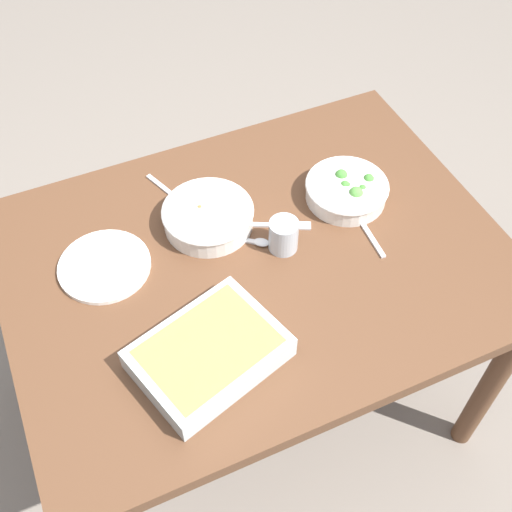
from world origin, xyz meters
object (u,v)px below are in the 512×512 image
at_px(drink_cup, 284,237).
at_px(spoon_by_broccoli, 363,224).
at_px(stew_bowl, 208,216).
at_px(fork_on_table, 281,225).
at_px(spoon_by_stew, 175,197).
at_px(side_plate, 105,266).
at_px(spoon_spare, 245,240).
at_px(baking_dish, 209,352).
at_px(broccoli_bowl, 347,190).

xyz_separation_m(drink_cup, spoon_by_broccoli, (-0.21, 0.01, -0.03)).
bearing_deg(stew_bowl, fork_on_table, 154.24).
distance_m(spoon_by_stew, fork_on_table, 0.29).
height_order(spoon_by_stew, spoon_by_broccoli, same).
distance_m(side_plate, fork_on_table, 0.44).
height_order(spoon_by_broccoli, spoon_spare, same).
xyz_separation_m(side_plate, spoon_spare, (-0.34, 0.06, -0.00)).
bearing_deg(fork_on_table, drink_cup, 69.03).
bearing_deg(fork_on_table, stew_bowl, -25.76).
distance_m(drink_cup, spoon_by_broccoli, 0.22).
bearing_deg(side_plate, spoon_spare, 169.88).
relative_size(baking_dish, spoon_spare, 2.31).
bearing_deg(spoon_spare, spoon_by_broccoli, 165.99).
xyz_separation_m(broccoli_bowl, drink_cup, (0.22, 0.09, 0.01)).
bearing_deg(spoon_by_stew, spoon_spare, 117.12).
distance_m(spoon_spare, fork_on_table, 0.10).
bearing_deg(spoon_spare, broccoli_bowl, -174.41).
bearing_deg(baking_dish, broccoli_bowl, -148.59).
xyz_separation_m(spoon_spare, fork_on_table, (-0.10, -0.01, -0.00)).
bearing_deg(stew_bowl, drink_cup, 133.77).
height_order(drink_cup, spoon_by_broccoli, drink_cup).
distance_m(stew_bowl, drink_cup, 0.20).
distance_m(broccoli_bowl, spoon_spare, 0.30).
bearing_deg(drink_cup, side_plate, -15.87).
xyz_separation_m(stew_bowl, side_plate, (0.28, 0.03, -0.03)).
relative_size(drink_cup, spoon_spare, 0.56).
bearing_deg(spoon_by_broccoli, side_plate, -11.94).
height_order(side_plate, spoon_by_stew, side_plate).
bearing_deg(drink_cup, spoon_by_broccoli, 176.01).
height_order(stew_bowl, drink_cup, drink_cup).
xyz_separation_m(broccoli_bowl, spoon_spare, (0.30, 0.03, -0.03)).
distance_m(baking_dish, spoon_by_stew, 0.50).
relative_size(spoon_by_stew, spoon_spare, 1.12).
height_order(broccoli_bowl, fork_on_table, broccoli_bowl).
distance_m(stew_bowl, baking_dish, 0.39).
xyz_separation_m(stew_bowl, drink_cup, (-0.14, 0.15, 0.01)).
xyz_separation_m(baking_dish, spoon_spare, (-0.20, -0.28, -0.03)).
bearing_deg(side_plate, drink_cup, 164.13).
height_order(spoon_by_broccoli, fork_on_table, spoon_by_broccoli).
bearing_deg(spoon_by_stew, stew_bowl, 110.70).
bearing_deg(baking_dish, side_plate, -67.95).
height_order(stew_bowl, fork_on_table, stew_bowl).
distance_m(stew_bowl, spoon_spare, 0.11).
bearing_deg(broccoli_bowl, spoon_by_broccoli, 85.95).
height_order(spoon_by_stew, spoon_spare, same).
bearing_deg(stew_bowl, spoon_by_broccoli, 155.58).
bearing_deg(fork_on_table, spoon_by_stew, -43.70).
distance_m(spoon_by_broccoli, fork_on_table, 0.21).
relative_size(broccoli_bowl, spoon_spare, 1.42).
distance_m(baking_dish, fork_on_table, 0.42).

